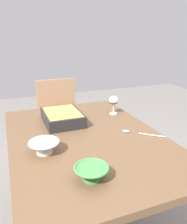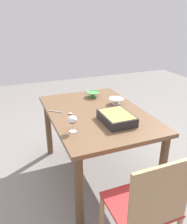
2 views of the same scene
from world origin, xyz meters
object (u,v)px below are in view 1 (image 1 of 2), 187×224
(casserole_dish, at_px, (62,117))
(mixing_bowl, at_px, (44,146))
(serving_spoon, at_px, (135,133))
(wine_glass, at_px, (114,101))
(small_bowl, at_px, (91,172))
(dining_table, at_px, (86,151))
(chair, at_px, (60,119))

(casserole_dish, relative_size, mixing_bowl, 2.07)
(casserole_dish, distance_m, serving_spoon, 0.53)
(wine_glass, relative_size, small_bowl, 0.93)
(wine_glass, distance_m, casserole_dish, 0.43)
(mixing_bowl, height_order, small_bowl, mixing_bowl)
(small_bowl, height_order, serving_spoon, small_bowl)
(wine_glass, bearing_deg, casserole_dish, -85.35)
(serving_spoon, bearing_deg, dining_table, -104.61)
(mixing_bowl, xyz_separation_m, serving_spoon, (-0.04, 0.59, -0.03))
(wine_glass, distance_m, mixing_bowl, 0.77)
(chair, relative_size, serving_spoon, 4.21)
(dining_table, bearing_deg, wine_glass, 132.36)
(dining_table, xyz_separation_m, small_bowl, (0.43, -0.13, 0.15))
(wine_glass, bearing_deg, chair, -158.53)
(chair, relative_size, casserole_dish, 2.66)
(mixing_bowl, bearing_deg, casserole_dish, 153.44)
(small_bowl, bearing_deg, serving_spoon, 128.60)
(chair, relative_size, small_bowl, 5.81)
(chair, distance_m, casserole_dish, 0.83)
(dining_table, bearing_deg, serving_spoon, 75.39)
(wine_glass, distance_m, serving_spoon, 0.41)
(mixing_bowl, distance_m, small_bowl, 0.35)
(small_bowl, distance_m, serving_spoon, 0.56)
(dining_table, xyz_separation_m, chair, (-1.04, 0.06, -0.15))
(dining_table, height_order, wine_glass, wine_glass)
(casserole_dish, bearing_deg, mixing_bowl, -26.56)
(small_bowl, xyz_separation_m, serving_spoon, (-0.35, 0.44, -0.03))
(dining_table, relative_size, mixing_bowl, 8.08)
(dining_table, relative_size, serving_spoon, 6.19)
(small_bowl, bearing_deg, casserole_dish, 176.27)
(casserole_dish, xyz_separation_m, serving_spoon, (0.36, 0.39, -0.04))
(chair, xyz_separation_m, small_bowl, (1.47, -0.19, 0.30))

